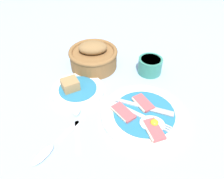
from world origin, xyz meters
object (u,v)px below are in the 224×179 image
bread_plate (77,89)px  teaspoon_by_saucer (76,114)px  sugar_cup (150,65)px  teaspoon_near_cup (51,147)px  breakfast_plate (144,114)px  bread_basket (93,57)px

bread_plate → teaspoon_by_saucer: (0.03, -0.10, -0.01)m
bread_plate → sugar_cup: size_ratio=2.02×
teaspoon_near_cup → breakfast_plate: bearing=147.3°
teaspoon_near_cup → bread_plate: bearing=-156.9°
breakfast_plate → teaspoon_by_saucer: size_ratio=1.38×
sugar_cup → teaspoon_near_cup: (-0.22, -0.39, -0.03)m
sugar_cup → teaspoon_by_saucer: sugar_cup is taller
bread_plate → teaspoon_by_saucer: bread_plate is taller
breakfast_plate → teaspoon_near_cup: bearing=-143.7°
bread_plate → teaspoon_near_cup: bread_plate is taller
teaspoon_by_saucer → teaspoon_near_cup: same height
bread_basket → breakfast_plate: bearing=-44.4°
teaspoon_by_saucer → breakfast_plate: bearing=-100.0°
bread_basket → sugar_cup: bearing=3.0°
bread_plate → bread_basket: 0.16m
bread_basket → teaspoon_near_cup: 0.38m
bread_basket → teaspoon_near_cup: size_ratio=0.98×
breakfast_plate → sugar_cup: (-0.01, 0.23, 0.02)m
breakfast_plate → bread_basket: (-0.22, 0.21, 0.04)m
breakfast_plate → sugar_cup: sugar_cup is taller
bread_basket → teaspoon_by_saucer: (0.02, -0.26, -0.04)m
teaspoon_near_cup → bread_basket: bearing=-160.1°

